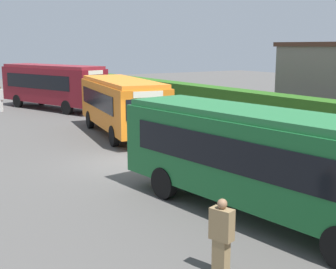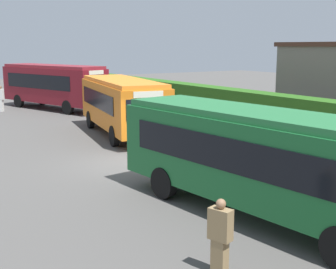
{
  "view_description": "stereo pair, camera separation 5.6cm",
  "coord_description": "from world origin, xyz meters",
  "px_view_note": "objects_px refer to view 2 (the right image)",
  "views": [
    {
      "loc": [
        16.19,
        -8.47,
        4.71
      ],
      "look_at": [
        1.1,
        1.23,
        1.23
      ],
      "focal_mm": 48.98,
      "sensor_mm": 36.0,
      "label": 1
    },
    {
      "loc": [
        16.22,
        -8.42,
        4.71
      ],
      "look_at": [
        1.1,
        1.23,
        1.23
      ],
      "focal_mm": 48.98,
      "sensor_mm": 36.0,
      "label": 2
    }
  ],
  "objects_px": {
    "bus_orange": "(122,103)",
    "person_left": "(1,98)",
    "person_center": "(269,164)",
    "bus_maroon": "(53,84)",
    "bus_green": "(264,157)",
    "person_right": "(220,235)"
  },
  "relations": [
    {
      "from": "bus_green",
      "to": "person_left",
      "type": "height_order",
      "value": "bus_green"
    },
    {
      "from": "person_center",
      "to": "person_left",
      "type": "bearing_deg",
      "value": 158.25
    },
    {
      "from": "bus_maroon",
      "to": "person_center",
      "type": "distance_m",
      "value": 23.15
    },
    {
      "from": "bus_green",
      "to": "person_left",
      "type": "distance_m",
      "value": 25.83
    },
    {
      "from": "person_right",
      "to": "bus_orange",
      "type": "bearing_deg",
      "value": -127.36
    },
    {
      "from": "person_center",
      "to": "person_right",
      "type": "height_order",
      "value": "person_center"
    },
    {
      "from": "bus_orange",
      "to": "person_center",
      "type": "height_order",
      "value": "bus_orange"
    },
    {
      "from": "bus_maroon",
      "to": "bus_orange",
      "type": "height_order",
      "value": "bus_maroon"
    },
    {
      "from": "person_left",
      "to": "person_center",
      "type": "height_order",
      "value": "person_left"
    },
    {
      "from": "bus_maroon",
      "to": "person_center",
      "type": "bearing_deg",
      "value": -19.47
    },
    {
      "from": "bus_orange",
      "to": "person_left",
      "type": "height_order",
      "value": "bus_orange"
    },
    {
      "from": "bus_orange",
      "to": "person_left",
      "type": "relative_size",
      "value": 4.74
    },
    {
      "from": "person_left",
      "to": "person_center",
      "type": "relative_size",
      "value": 1.08
    },
    {
      "from": "bus_green",
      "to": "person_left",
      "type": "xyz_separation_m",
      "value": [
        -25.79,
        -1.11,
        -0.74
      ]
    },
    {
      "from": "person_right",
      "to": "bus_maroon",
      "type": "bearing_deg",
      "value": -119.47
    },
    {
      "from": "person_left",
      "to": "person_right",
      "type": "bearing_deg",
      "value": -138.58
    },
    {
      "from": "bus_orange",
      "to": "person_right",
      "type": "bearing_deg",
      "value": -8.69
    },
    {
      "from": "bus_maroon",
      "to": "bus_green",
      "type": "distance_m",
      "value": 24.98
    },
    {
      "from": "bus_green",
      "to": "person_center",
      "type": "distance_m",
      "value": 2.74
    },
    {
      "from": "bus_maroon",
      "to": "person_left",
      "type": "distance_m",
      "value": 3.87
    },
    {
      "from": "bus_green",
      "to": "person_right",
      "type": "xyz_separation_m",
      "value": [
        1.87,
        -3.01,
        -0.87
      ]
    },
    {
      "from": "bus_orange",
      "to": "bus_green",
      "type": "distance_m",
      "value": 13.18
    }
  ]
}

